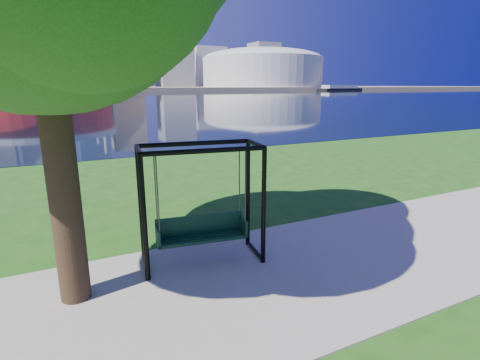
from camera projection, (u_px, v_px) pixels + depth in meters
ground at (245, 268)px, 6.87m from camera, size 900.00×900.00×0.00m
path at (259, 280)px, 6.43m from camera, size 120.00×4.00×0.03m
river at (62, 98)px, 95.32m from camera, size 900.00×180.00×0.02m
far_bank at (53, 88)px, 271.99m from camera, size 900.00×228.00×2.00m
stadium at (31, 64)px, 202.83m from camera, size 83.00×83.00×32.00m
arena at (262, 67)px, 265.19m from camera, size 84.00×84.00×26.56m
skyline at (40, 39)px, 273.17m from camera, size 392.00×66.00×96.50m
swing at (201, 207)px, 6.88m from camera, size 2.31×1.26×2.25m
barge at (340, 88)px, 236.65m from camera, size 33.76×13.20×3.29m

